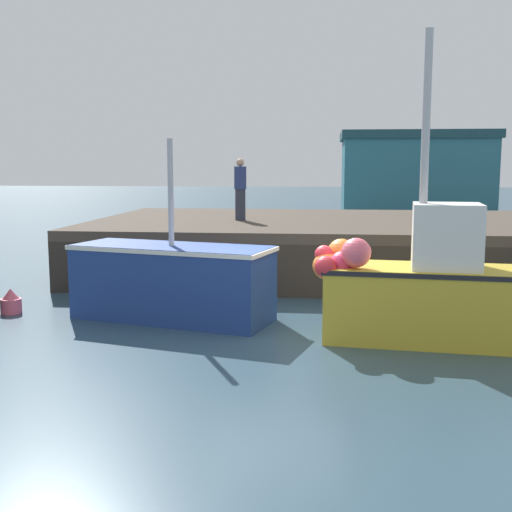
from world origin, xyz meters
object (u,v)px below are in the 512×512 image
Objects in this scene: rowboat at (456,307)px; dockworker at (240,189)px; mooring_buoy_foreground at (11,302)px; fishing_boat_near_right at (172,281)px; fishing_boat_mid at (418,287)px.

dockworker is at bearing 134.78° from rowboat.
rowboat is 9.05m from mooring_buoy_foreground.
fishing_boat_near_right reaches higher than mooring_buoy_foreground.
fishing_boat_near_right is 5.99m from dockworker.
fishing_boat_near_right is 0.80× the size of fishing_boat_mid.
fishing_boat_near_right is 4.71m from fishing_boat_mid.
fishing_boat_near_right reaches higher than dockworker.
fishing_boat_mid is at bearing -59.78° from dockworker.
fishing_boat_near_right is at bearing -172.73° from rowboat.
fishing_boat_mid reaches higher than dockworker.
dockworker is (-3.98, 6.83, 1.40)m from fishing_boat_mid.
rowboat is at bearing -45.22° from dockworker.
fishing_boat_mid is at bearing -13.32° from fishing_boat_near_right.
mooring_buoy_foreground is at bearing 177.39° from fishing_boat_near_right.
rowboat is 3.00× the size of mooring_buoy_foreground.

